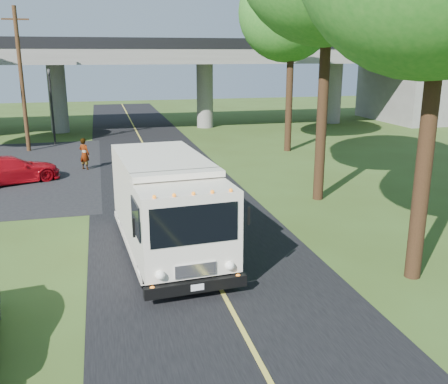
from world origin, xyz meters
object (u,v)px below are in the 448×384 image
object	(u,v)px
traffic_signal	(51,99)
step_van	(167,203)
red_sedan	(10,170)
utility_pole	(22,79)
pedestrian	(84,154)
tree_right_far	(296,17)

from	to	relation	value
traffic_signal	step_van	bearing A→B (deg)	-76.90
traffic_signal	red_sedan	distance (m)	11.15
utility_pole	step_van	size ratio (longest dim) A/B	1.23
red_sedan	pedestrian	bearing A→B (deg)	-80.45
tree_right_far	pedestrian	size ratio (longest dim) A/B	6.29
red_sedan	traffic_signal	bearing A→B (deg)	-29.93
utility_pole	tree_right_far	size ratio (longest dim) A/B	0.82
tree_right_far	traffic_signal	bearing A→B (deg)	157.93
step_van	pedestrian	xyz separation A→B (m)	(-2.80, 12.92, -0.76)
step_van	red_sedan	distance (m)	12.43
utility_pole	step_van	bearing A→B (deg)	-71.55
step_van	red_sedan	size ratio (longest dim) A/B	1.59
tree_right_far	pedestrian	bearing A→B (deg)	-169.57
traffic_signal	pedestrian	size ratio (longest dim) A/B	2.97
traffic_signal	tree_right_far	world-z (taller)	tree_right_far
traffic_signal	utility_pole	distance (m)	2.86
tree_right_far	step_van	bearing A→B (deg)	-123.68
red_sedan	tree_right_far	bearing A→B (deg)	-97.57
tree_right_far	red_sedan	world-z (taller)	tree_right_far
tree_right_far	step_van	xyz separation A→B (m)	(-10.21, -15.32, -6.67)
traffic_signal	red_sedan	size ratio (longest dim) A/B	1.12
traffic_signal	pedestrian	world-z (taller)	traffic_signal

